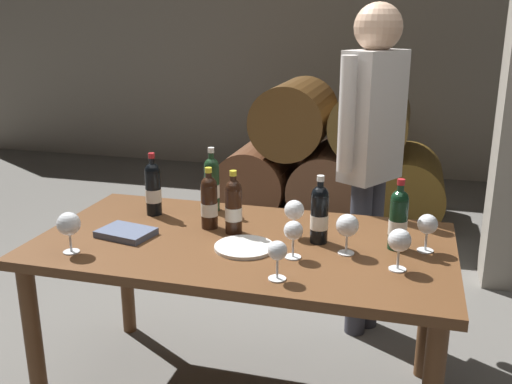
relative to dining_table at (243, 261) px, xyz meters
The scene contains 19 objects.
cellar_back_wall 4.26m from the dining_table, 90.00° to the left, with size 10.00×0.24×2.80m, color gray.
barrel_stack 2.60m from the dining_table, 90.00° to the left, with size 1.86×0.90×1.15m.
dining_table is the anchor object (origin of this frame).
wine_bottle_0 0.58m from the dining_table, 157.45° to the left, with size 0.07×0.07×0.29m.
wine_bottle_1 0.30m from the dining_table, 150.24° to the left, with size 0.07×0.07×0.27m.
wine_bottle_2 0.66m from the dining_table, ahead, with size 0.07×0.07×0.29m.
wine_bottle_3 0.38m from the dining_table, 11.81° to the left, with size 0.07×0.07×0.28m.
wine_bottle_4 0.48m from the dining_table, 127.16° to the left, with size 0.07×0.07×0.31m.
wine_bottle_5 0.23m from the dining_table, 130.51° to the left, with size 0.07×0.07×0.27m.
wine_glass_0 0.33m from the dining_table, 27.20° to the right, with size 0.07×0.07×0.15m.
wine_glass_1 0.30m from the dining_table, 28.44° to the left, with size 0.08×0.08×0.16m.
wine_glass_2 0.47m from the dining_table, ahead, with size 0.09×0.09×0.16m.
wine_glass_3 0.67m from the dining_table, 11.59° to the right, with size 0.08×0.08×0.16m.
wine_glass_4 0.76m from the dining_table, ahead, with size 0.08×0.08×0.15m.
wine_glass_5 0.44m from the dining_table, 55.57° to the right, with size 0.07×0.07×0.14m.
wine_glass_6 0.71m from the dining_table, 153.78° to the right, with size 0.09×0.09×0.17m.
tasting_notebook 0.51m from the dining_table, behind, with size 0.22×0.16×0.03m, color #4C5670.
serving_plate 0.13m from the dining_table, 70.23° to the right, with size 0.24×0.24×0.01m, color white.
sommelier_presenting 0.95m from the dining_table, 59.20° to the left, with size 0.32×0.44×1.72m.
Camera 1 is at (0.64, -2.11, 1.64)m, focal length 40.16 mm.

